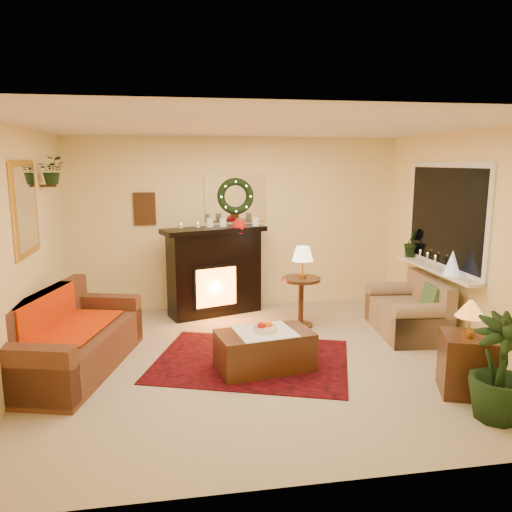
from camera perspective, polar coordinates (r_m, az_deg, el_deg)
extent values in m
plane|color=beige|center=(5.82, 0.59, -11.85)|extent=(5.00, 5.00, 0.00)
plane|color=white|center=(5.38, 0.64, 14.64)|extent=(5.00, 5.00, 0.00)
plane|color=#EFD88C|center=(7.65, -2.37, 3.72)|extent=(5.00, 5.00, 0.00)
plane|color=#EFD88C|center=(3.32, 7.54, -5.72)|extent=(5.00, 5.00, 0.00)
plane|color=#EFD88C|center=(5.59, -25.52, 0.06)|extent=(4.50, 4.50, 0.00)
plane|color=#EFD88C|center=(6.38, 23.30, 1.44)|extent=(4.50, 4.50, 0.00)
cube|color=#4C1D12|center=(5.80, -0.51, -11.85)|extent=(2.56, 2.22, 0.01)
cube|color=#3F291E|center=(5.78, -20.13, -8.13)|extent=(1.34, 2.11, 0.84)
cube|color=red|center=(5.89, -20.36, -7.53)|extent=(0.74, 1.20, 0.02)
cube|color=#342011|center=(7.40, -4.75, -2.46)|extent=(1.40, 0.82, 1.23)
sphere|color=red|center=(7.26, -1.96, 3.34)|extent=(0.22, 0.22, 0.22)
cylinder|color=silver|center=(7.24, -8.54, 2.89)|extent=(0.06, 0.06, 0.18)
cylinder|color=silver|center=(7.27, -6.64, 2.97)|extent=(0.06, 0.06, 0.19)
cube|color=white|center=(7.59, -2.38, 6.70)|extent=(0.92, 0.02, 0.72)
torus|color=#194719|center=(7.55, -2.34, 6.83)|extent=(0.55, 0.11, 0.55)
cube|color=#381E11|center=(7.56, -12.62, 5.29)|extent=(0.32, 0.03, 0.48)
cube|color=gold|center=(5.81, -24.90, 4.97)|extent=(0.03, 0.84, 1.00)
imported|color=#194719|center=(6.49, -22.13, 7.63)|extent=(0.33, 0.28, 0.36)
cube|color=gray|center=(6.87, 16.87, -5.04)|extent=(0.87, 1.35, 0.74)
cube|color=white|center=(6.81, 20.86, 4.27)|extent=(0.03, 1.86, 1.36)
cube|color=black|center=(6.80, 20.75, 4.27)|extent=(0.02, 1.70, 1.22)
cube|color=white|center=(6.86, 19.73, -1.38)|extent=(0.22, 1.86, 0.04)
cone|color=white|center=(6.41, 21.53, -0.75)|extent=(0.21, 0.21, 0.31)
imported|color=#196225|center=(7.46, 17.41, 1.38)|extent=(0.30, 0.24, 0.54)
cylinder|color=black|center=(6.89, 5.15, -5.40)|extent=(0.62, 0.62, 0.68)
cone|color=#FFDAB3|center=(6.74, 5.34, -0.90)|extent=(0.29, 0.29, 0.44)
cube|color=#472318|center=(5.38, 22.96, -11.58)|extent=(0.62, 0.62, 0.59)
cone|color=orange|center=(5.18, 23.22, -6.86)|extent=(0.28, 0.28, 0.41)
cube|color=#4E3121|center=(5.51, 0.99, -10.80)|extent=(1.10, 0.72, 0.43)
cylinder|color=beige|center=(5.44, 1.05, -8.40)|extent=(0.26, 0.26, 0.06)
imported|color=#133A18|center=(4.92, 26.11, -11.69)|extent=(1.77, 1.77, 2.82)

